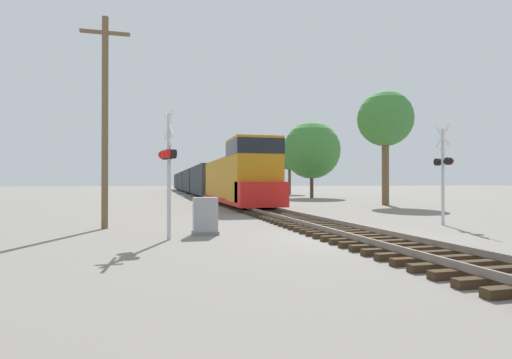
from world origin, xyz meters
name	(u,v)px	position (x,y,z in m)	size (l,w,h in m)	color
ground_plane	(356,239)	(0.00, 0.00, 0.00)	(400.00, 400.00, 0.00)	slate
rail_track_bed	(356,234)	(0.00, 0.00, 0.14)	(2.60, 160.00, 0.31)	#382819
freight_train	(195,181)	(0.00, 51.47, 1.99)	(2.94, 83.28, 4.55)	#B77A14
crossing_signal_near	(168,160)	(-5.68, 1.16, 2.42)	(0.54, 1.01, 3.99)	#B7B7BC
crossing_signal_far	(443,166)	(5.41, 2.73, 2.41)	(0.39, 1.01, 4.11)	#B7B7BC
relay_cabinet	(205,216)	(-4.43, 2.06, 0.61)	(0.87, 0.53, 1.25)	slate
utility_pole	(105,118)	(-7.90, 4.77, 4.19)	(1.80, 0.24, 8.02)	brown
tree_far_right	(385,120)	(11.30, 16.33, 6.65)	(4.28, 4.28, 8.87)	brown
tree_mid_background	(312,150)	(11.42, 31.68, 5.47)	(6.57, 6.57, 8.76)	#473521
tree_deep_background	(290,154)	(13.56, 45.72, 6.10)	(4.90, 4.90, 8.58)	brown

